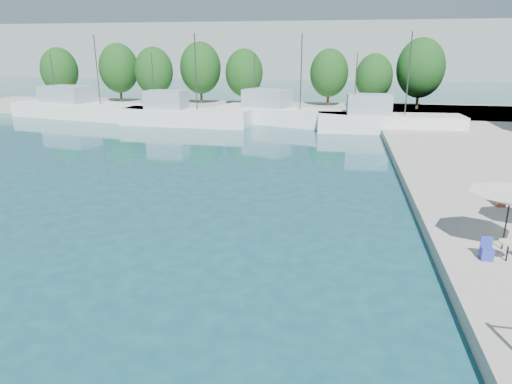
% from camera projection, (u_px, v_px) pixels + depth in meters
% --- Properties ---
extents(quay_far, '(90.00, 16.00, 0.60)m').
position_uv_depth(quay_far, '(267.00, 110.00, 62.19)').
color(quay_far, '#9B948C').
rests_on(quay_far, ground).
extents(hill_west, '(180.00, 40.00, 16.00)m').
position_uv_depth(hill_west, '(247.00, 51.00, 151.08)').
color(hill_west, gray).
rests_on(hill_west, ground).
extents(hill_east, '(140.00, 40.00, 12.00)m').
position_uv_depth(hill_east, '(457.00, 57.00, 158.06)').
color(hill_east, gray).
rests_on(hill_east, ground).
extents(trawler_01, '(20.80, 9.16, 10.20)m').
position_uv_depth(trawler_01, '(85.00, 109.00, 56.76)').
color(trawler_01, white).
rests_on(trawler_01, ground).
extents(trawler_02, '(14.51, 4.19, 10.20)m').
position_uv_depth(trawler_02, '(182.00, 116.00, 50.97)').
color(trawler_02, white).
rests_on(trawler_02, ground).
extents(trawler_03, '(17.15, 9.47, 10.20)m').
position_uv_depth(trawler_03, '(283.00, 114.00, 51.85)').
color(trawler_03, white).
rests_on(trawler_03, ground).
extents(trawler_04, '(14.67, 4.54, 10.20)m').
position_uv_depth(trawler_04, '(386.00, 122.00, 46.62)').
color(trawler_04, silver).
rests_on(trawler_04, ground).
extents(tree_01, '(5.35, 5.35, 7.92)m').
position_uv_depth(tree_01, '(59.00, 71.00, 67.75)').
color(tree_01, '#3F2B19').
rests_on(tree_01, quay_far).
extents(tree_02, '(5.75, 5.75, 8.51)m').
position_uv_depth(tree_02, '(119.00, 68.00, 67.89)').
color(tree_02, '#3F2B19').
rests_on(tree_02, quay_far).
extents(tree_03, '(5.39, 5.39, 7.97)m').
position_uv_depth(tree_03, '(154.00, 71.00, 64.68)').
color(tree_03, '#3F2B19').
rests_on(tree_03, quay_far).
extents(tree_04, '(5.87, 5.87, 8.69)m').
position_uv_depth(tree_04, '(200.00, 68.00, 65.85)').
color(tree_04, '#3F2B19').
rests_on(tree_04, quay_far).
extents(tree_05, '(5.22, 5.22, 7.73)m').
position_uv_depth(tree_05, '(244.00, 73.00, 63.39)').
color(tree_05, '#3F2B19').
rests_on(tree_05, quay_far).
extents(tree_06, '(5.23, 5.23, 7.74)m').
position_uv_depth(tree_06, '(329.00, 73.00, 62.86)').
color(tree_06, '#3F2B19').
rests_on(tree_06, quay_far).
extents(tree_07, '(4.81, 4.81, 7.12)m').
position_uv_depth(tree_07, '(374.00, 77.00, 59.62)').
color(tree_07, '#3F2B19').
rests_on(tree_07, quay_far).
extents(tree_08, '(6.14, 6.14, 9.09)m').
position_uv_depth(tree_08, '(421.00, 68.00, 59.32)').
color(tree_08, '#3F2B19').
rests_on(tree_08, quay_far).
extents(umbrella_white, '(3.08, 3.08, 2.31)m').
position_uv_depth(umbrella_white, '(510.00, 199.00, 17.20)').
color(umbrella_white, black).
rests_on(umbrella_white, quay_right).
extents(cafe_table_02, '(1.82, 0.70, 0.76)m').
position_uv_depth(cafe_table_02, '(507.00, 254.00, 16.71)').
color(cafe_table_02, black).
rests_on(cafe_table_02, quay_right).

